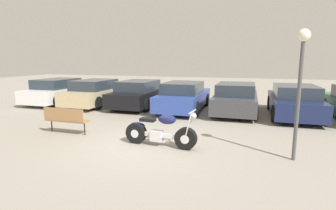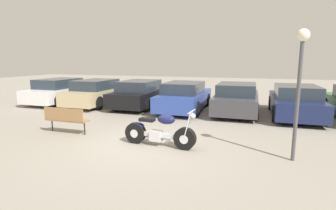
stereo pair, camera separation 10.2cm
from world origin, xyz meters
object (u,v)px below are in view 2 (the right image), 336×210
(motorcycle, at_px, (159,132))
(parked_car_white, at_px, (61,91))
(parked_car_champagne, at_px, (98,93))
(park_bench, at_px, (66,118))
(parked_car_blue, at_px, (185,97))
(lamp_post, at_px, (300,68))
(parked_car_black, at_px, (141,94))
(parked_car_dark_grey, at_px, (237,99))
(parked_car_navy, at_px, (295,102))

(motorcycle, bearing_deg, parked_car_white, 145.18)
(parked_car_champagne, height_order, park_bench, parked_car_champagne)
(parked_car_blue, height_order, park_bench, parked_car_blue)
(parked_car_white, xyz_separation_m, lamp_post, (11.60, -5.64, 1.61))
(motorcycle, height_order, parked_car_blue, parked_car_blue)
(motorcycle, distance_m, parked_car_blue, 5.58)
(motorcycle, bearing_deg, parked_car_black, 118.28)
(parked_car_dark_grey, xyz_separation_m, lamp_post, (1.73, -5.70, 1.61))
(parked_car_champagne, distance_m, parked_car_dark_grey, 7.41)
(motorcycle, height_order, parked_car_dark_grey, parked_car_dark_grey)
(parked_car_champagne, height_order, parked_car_black, same)
(parked_car_blue, xyz_separation_m, parked_car_navy, (4.94, -0.02, 0.00))
(parked_car_white, bearing_deg, park_bench, -48.98)
(parked_car_champagne, relative_size, parked_car_black, 1.00)
(parked_car_white, distance_m, parked_car_dark_grey, 9.88)
(motorcycle, height_order, parked_car_black, parked_car_black)
(motorcycle, distance_m, parked_car_dark_grey, 5.96)
(parked_car_dark_grey, bearing_deg, parked_car_champagne, -179.41)
(parked_car_champagne, xyz_separation_m, lamp_post, (9.13, -5.62, 1.61))
(parked_car_white, bearing_deg, parked_car_champagne, -0.34)
(parked_car_white, bearing_deg, lamp_post, -25.91)
(parked_car_navy, bearing_deg, parked_car_dark_grey, 176.27)
(parked_car_white, distance_m, parked_car_champagne, 2.47)
(parked_car_black, xyz_separation_m, parked_car_navy, (7.41, -0.31, 0.00))
(parked_car_dark_grey, distance_m, park_bench, 7.53)
(parked_car_dark_grey, bearing_deg, motorcycle, -107.63)
(motorcycle, height_order, parked_car_white, parked_car_white)
(parked_car_white, distance_m, parked_car_blue, 7.41)
(parked_car_white, relative_size, parked_car_champagne, 1.00)
(parked_car_blue, height_order, lamp_post, lamp_post)
(motorcycle, distance_m, park_bench, 3.39)
(parked_car_champagne, bearing_deg, parked_car_white, 179.66)
(lamp_post, bearing_deg, park_bench, 177.96)
(parked_car_champagne, bearing_deg, parked_car_dark_grey, 0.59)
(parked_car_champagne, distance_m, lamp_post, 10.84)
(parked_car_dark_grey, relative_size, park_bench, 2.96)
(parked_car_champagne, bearing_deg, park_bench, -67.55)
(parked_car_black, bearing_deg, parked_car_dark_grey, -1.72)
(parked_car_champagne, xyz_separation_m, park_bench, (2.22, -5.38, -0.12))
(parked_car_blue, bearing_deg, parked_car_white, 179.42)
(lamp_post, bearing_deg, parked_car_champagne, 148.39)
(parked_car_champagne, relative_size, parked_car_dark_grey, 1.00)
(motorcycle, relative_size, parked_car_dark_grey, 0.48)
(lamp_post, bearing_deg, parked_car_black, 138.74)
(motorcycle, bearing_deg, parked_car_navy, 52.24)
(parked_car_black, height_order, parked_car_dark_grey, same)
(parked_car_champagne, xyz_separation_m, parked_car_blue, (4.94, -0.06, 0.00))
(motorcycle, distance_m, lamp_post, 3.99)
(park_bench, bearing_deg, parked_car_navy, 34.65)
(parked_car_white, distance_m, parked_car_black, 4.94)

